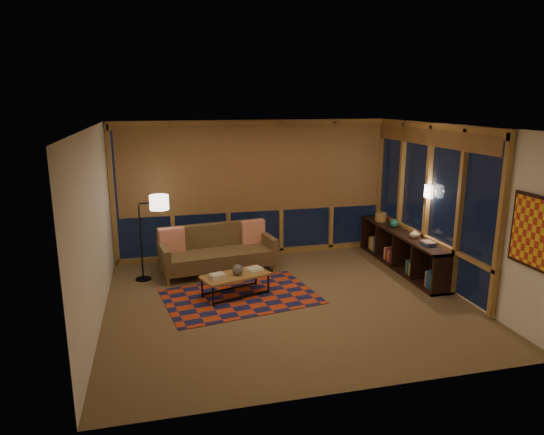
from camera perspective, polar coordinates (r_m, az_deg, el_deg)
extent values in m
cube|color=#756245|center=(7.71, 1.74, -9.81)|extent=(5.50, 5.00, 0.01)
cube|color=beige|center=(7.08, 1.90, 10.66)|extent=(5.50, 5.00, 0.01)
cube|color=white|center=(9.66, -2.13, 3.40)|extent=(5.50, 0.01, 2.70)
cube|color=white|center=(5.01, 9.48, -6.59)|extent=(5.50, 0.01, 2.70)
cube|color=white|center=(7.08, -20.18, -1.25)|extent=(0.01, 5.00, 2.70)
cube|color=white|center=(8.42, 20.18, 1.03)|extent=(0.01, 5.00, 2.70)
cube|color=#B63916|center=(7.87, -3.73, -9.27)|extent=(2.58, 1.94, 0.01)
sphere|color=black|center=(7.76, -4.07, -6.14)|extent=(0.19, 0.19, 0.18)
cylinder|color=#AA7B46|center=(9.98, 12.68, 0.07)|extent=(0.23, 0.23, 0.17)
sphere|color=#196556|center=(9.54, 14.17, -0.68)|extent=(0.19, 0.19, 0.16)
imported|color=#BDAC95|center=(8.89, 16.43, -1.83)|extent=(0.20, 0.20, 0.17)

